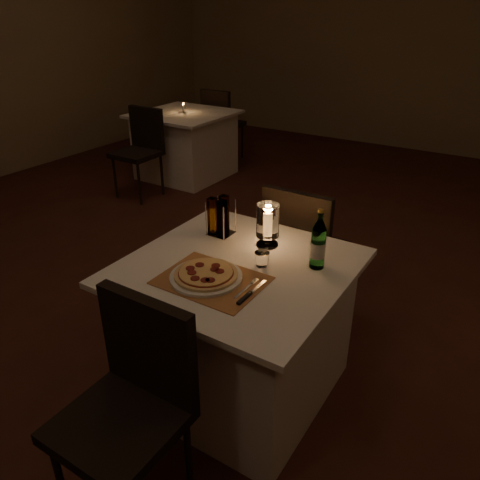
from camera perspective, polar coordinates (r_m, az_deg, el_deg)
The scene contains 18 objects.
floor at distance 2.83m, azimuth -1.83°, elevation -13.48°, with size 8.00×10.00×0.02m, color #482017.
wall_back at distance 6.91m, azimuth 23.84°, elevation 22.01°, with size 8.00×0.02×3.00m, color #947B56.
main_table at distance 2.37m, azimuth -0.26°, elevation -10.72°, with size 1.00×1.00×0.74m.
chair_near at distance 1.84m, azimuth -12.89°, elevation -17.55°, with size 0.42×0.42×0.90m.
chair_far at distance 2.82m, azimuth 7.56°, elevation -0.29°, with size 0.42×0.42×0.90m.
placemat at distance 2.05m, azimuth -3.47°, elevation -4.93°, with size 0.45×0.34×0.00m, color #AE6D3C.
plate at distance 2.06m, azimuth -4.16°, elevation -4.48°, with size 0.32×0.32×0.01m, color white.
pizza at distance 2.05m, azimuth -4.18°, elevation -4.10°, with size 0.28×0.28×0.02m.
fork at distance 2.00m, azimuth 0.97°, elevation -5.74°, with size 0.02×0.18×0.00m.
knife at distance 1.94m, azimuth 0.92°, elevation -6.78°, with size 0.02×0.22×0.01m.
tumbler at distance 2.15m, azimuth 2.69°, elevation -2.37°, with size 0.07×0.07×0.07m, color white, non-canonical shape.
water_bottle at distance 2.13m, azimuth 9.51°, elevation -0.57°, with size 0.07×0.07×0.29m.
hurricane_candle at distance 2.29m, azimuth 3.40°, elevation 2.22°, with size 0.11×0.11×0.22m.
cruet_caddy at distance 2.41m, azimuth -2.48°, elevation 2.74°, with size 0.12×0.12×0.21m.
neighbor_table_left at distance 5.56m, azimuth -6.66°, elevation 11.48°, with size 1.00×1.00×0.74m.
neighbor_chair_la at distance 5.00m, azimuth -11.93°, elevation 11.44°, with size 0.42×0.42×0.90m.
neighbor_chair_lb at distance 6.08m, azimuth -2.44°, elevation 14.62°, with size 0.42×0.42×0.90m.
neighbor_candle_left at distance 5.47m, azimuth -6.89°, elevation 15.66°, with size 0.03×0.03×0.11m.
Camera 1 is at (1.23, -1.78, 1.82)m, focal length 35.00 mm.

